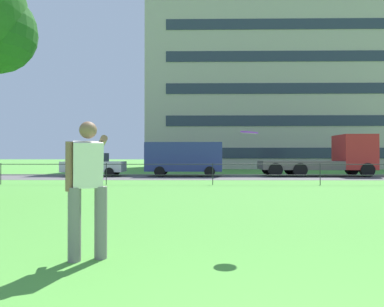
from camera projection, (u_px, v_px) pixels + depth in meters
name	position (u px, v px, depth m)	size (l,w,h in m)	color
street_strip	(208.00, 177.00, 21.33)	(80.00, 6.06, 0.01)	#565454
park_fence	(213.00, 170.00, 15.37)	(29.81, 0.04, 1.00)	#232328
person_thrower	(88.00, 185.00, 4.22)	(0.48, 0.87, 1.76)	slate
frisbee	(249.00, 132.00, 5.02)	(0.37, 0.37, 0.05)	purple
car_silver_far_left	(94.00, 164.00, 22.07)	(4.00, 1.82, 1.54)	#B7BABF
panel_van_left	(184.00, 157.00, 22.11)	(5.02, 2.15, 2.24)	navy
flatbed_truck_far_right	(332.00, 158.00, 22.09)	(7.33, 2.49, 2.75)	#B22323
apartment_building_background	(268.00, 82.00, 39.45)	(27.94, 11.02, 20.35)	#ADA393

